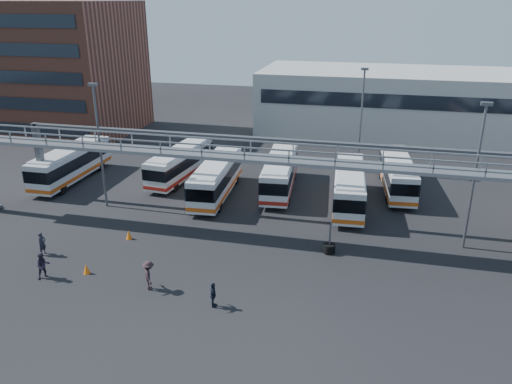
% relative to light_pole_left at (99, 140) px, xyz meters
% --- Properties ---
extents(ground, '(140.00, 140.00, 0.00)m').
position_rel_light_pole_left_xyz_m(ground, '(16.00, -8.00, -5.73)').
color(ground, black).
rests_on(ground, ground).
extents(gantry, '(51.40, 5.15, 7.10)m').
position_rel_light_pole_left_xyz_m(gantry, '(16.00, -2.13, -0.22)').
color(gantry, gray).
rests_on(gantry, ground).
extents(apartment_building, '(18.00, 15.00, 16.00)m').
position_rel_light_pole_left_xyz_m(apartment_building, '(-18.00, 22.00, 2.27)').
color(apartment_building, brown).
rests_on(apartment_building, ground).
extents(warehouse, '(42.00, 14.00, 8.00)m').
position_rel_light_pole_left_xyz_m(warehouse, '(28.00, 30.00, -1.73)').
color(warehouse, '#9E9E99').
rests_on(warehouse, ground).
extents(light_pole_left, '(0.70, 0.35, 10.21)m').
position_rel_light_pole_left_xyz_m(light_pole_left, '(0.00, 0.00, 0.00)').
color(light_pole_left, '#4C4F54').
rests_on(light_pole_left, ground).
extents(light_pole_mid, '(0.70, 0.35, 10.21)m').
position_rel_light_pole_left_xyz_m(light_pole_mid, '(28.00, -1.00, 0.00)').
color(light_pole_mid, '#4C4F54').
rests_on(light_pole_mid, ground).
extents(light_pole_back, '(0.70, 0.35, 10.21)m').
position_rel_light_pole_left_xyz_m(light_pole_back, '(20.00, 14.00, 0.00)').
color(light_pole_back, '#4C4F54').
rests_on(light_pole_back, ground).
extents(bus_0, '(2.49, 10.59, 3.21)m').
position_rel_light_pole_left_xyz_m(bus_0, '(-6.28, 4.96, -3.95)').
color(bus_0, silver).
rests_on(bus_0, ground).
extents(bus_2, '(3.30, 10.18, 3.04)m').
position_rel_light_pole_left_xyz_m(bus_2, '(3.61, 7.75, -4.05)').
color(bus_2, silver).
rests_on(bus_2, ground).
extents(bus_3, '(3.01, 10.53, 3.16)m').
position_rel_light_pole_left_xyz_m(bus_3, '(8.30, 4.32, -3.98)').
color(bus_3, silver).
rests_on(bus_3, ground).
extents(bus_4, '(3.20, 10.42, 3.12)m').
position_rel_light_pole_left_xyz_m(bus_4, '(13.43, 6.95, -4.00)').
color(bus_4, silver).
rests_on(bus_4, ground).
extents(bus_5, '(3.09, 10.60, 3.18)m').
position_rel_light_pole_left_xyz_m(bus_5, '(19.66, 4.83, -3.97)').
color(bus_5, silver).
rests_on(bus_5, ground).
extents(bus_6, '(3.27, 10.27, 3.06)m').
position_rel_light_pole_left_xyz_m(bus_6, '(23.65, 9.26, -4.03)').
color(bus_6, silver).
rests_on(bus_6, ground).
extents(pedestrian_a, '(0.46, 0.64, 1.63)m').
position_rel_light_pole_left_xyz_m(pedestrian_a, '(0.08, -8.69, -4.91)').
color(pedestrian_a, '#212129').
rests_on(pedestrian_a, ground).
extents(pedestrian_b, '(1.05, 1.06, 1.73)m').
position_rel_light_pole_left_xyz_m(pedestrian_b, '(2.05, -11.38, -4.86)').
color(pedestrian_b, '#292331').
rests_on(pedestrian_b, ground).
extents(pedestrian_c, '(1.19, 1.38, 1.85)m').
position_rel_light_pole_left_xyz_m(pedestrian_c, '(8.96, -11.01, -4.80)').
color(pedestrian_c, '#302023').
rests_on(pedestrian_c, ground).
extents(pedestrian_d, '(0.53, 0.94, 1.52)m').
position_rel_light_pole_left_xyz_m(pedestrian_d, '(13.24, -11.89, -4.97)').
color(pedestrian_d, black).
rests_on(pedestrian_d, ground).
extents(cone_left, '(0.49, 0.49, 0.66)m').
position_rel_light_pole_left_xyz_m(cone_left, '(4.30, -10.29, -5.40)').
color(cone_left, orange).
rests_on(cone_left, ground).
extents(cone_right, '(0.55, 0.55, 0.67)m').
position_rel_light_pole_left_xyz_m(cone_right, '(4.67, -5.21, -5.39)').
color(cone_right, orange).
rests_on(cone_right, ground).
extents(tire_stack, '(0.82, 0.82, 2.34)m').
position_rel_light_pole_left_xyz_m(tire_stack, '(18.97, -3.95, -5.33)').
color(tire_stack, black).
rests_on(tire_stack, ground).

